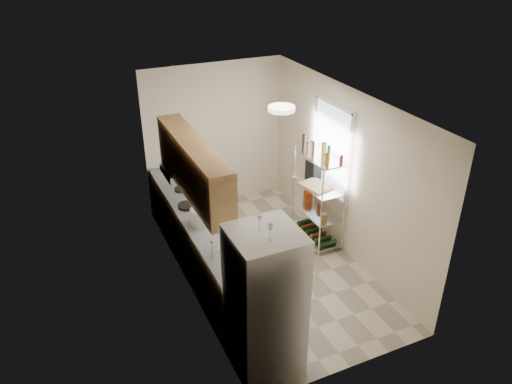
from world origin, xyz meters
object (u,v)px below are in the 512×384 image
at_px(refrigerator, 265,301).
at_px(espresso_machine, 314,168).
at_px(frying_pan_large, 187,206).
at_px(cutting_board, 316,186).
at_px(rice_cooker, 201,216).

relative_size(refrigerator, espresso_machine, 6.43).
relative_size(frying_pan_large, espresso_machine, 0.95).
xyz_separation_m(cutting_board, espresso_machine, (0.15, 0.35, 0.12)).
xyz_separation_m(frying_pan_large, cutting_board, (1.96, -0.40, 0.10)).
height_order(rice_cooker, espresso_machine, espresso_machine).
distance_m(refrigerator, espresso_machine, 3.04).
xyz_separation_m(rice_cooker, espresso_machine, (2.07, 0.47, 0.14)).
relative_size(cutting_board, espresso_machine, 1.65).
bearing_deg(espresso_machine, rice_cooker, -172.01).
bearing_deg(espresso_machine, frying_pan_large, 173.86).
height_order(refrigerator, frying_pan_large, refrigerator).
bearing_deg(frying_pan_large, espresso_machine, 11.44).
distance_m(cutting_board, espresso_machine, 0.40).
distance_m(rice_cooker, cutting_board, 1.92).
height_order(cutting_board, espresso_machine, espresso_machine).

